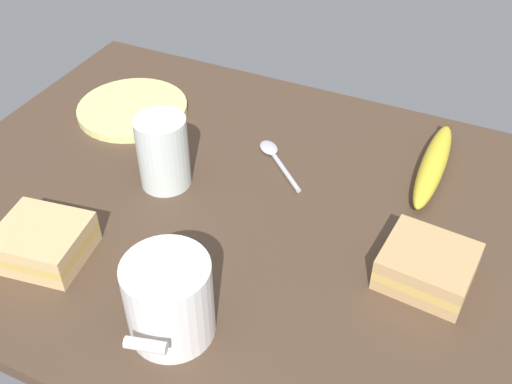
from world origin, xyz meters
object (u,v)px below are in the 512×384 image
Objects in this scene: coffee_mug_black at (165,297)px; sandwich_main at (427,266)px; glass_of_milk at (163,157)px; sandwich_side at (43,242)px; spoon at (275,157)px; plate_of_food at (133,109)px; banana at (433,164)px.

sandwich_main is (23.07, 18.25, -2.76)cm from coffee_mug_black.
sandwich_side is at bearing -107.87° from glass_of_milk.
sandwich_side is 33.83cm from spoon.
coffee_mug_black is 1.03× the size of sandwich_side.
glass_of_milk is 1.02× the size of spoon.
sandwich_side is at bearing 171.15° from coffee_mug_black.
banana is at bearing 5.37° from plate_of_food.
glass_of_milk is (-13.15, 20.77, -0.53)cm from coffee_mug_black.
plate_of_food is 1.62× the size of sandwich_main.
coffee_mug_black reaches higher than banana.
plate_of_food is 1.50× the size of coffee_mug_black.
plate_of_food is 1.73× the size of spoon.
sandwich_main is at bearing 20.04° from sandwich_side.
glass_of_milk is (-36.22, 2.52, 2.23)cm from sandwich_main.
sandwich_main is at bearing -29.06° from spoon.
glass_of_milk is (5.75, 17.83, 2.23)cm from sandwich_side.
coffee_mug_black is at bearing -57.66° from glass_of_milk.
coffee_mug_black is 1.14× the size of glass_of_milk.
coffee_mug_black is at bearing -117.14° from banana.
plate_of_food is 1.55× the size of sandwich_side.
spoon is (11.47, 11.24, -4.05)cm from glass_of_milk.
coffee_mug_black is 42.93cm from banana.
glass_of_milk is (14.03, -12.93, 3.83)cm from plate_of_food.
sandwich_main reaches higher than spoon.
plate_of_food is 52.60cm from sandwich_main.
sandwich_main is at bearing -3.98° from glass_of_milk.
sandwich_side is 18.86cm from glass_of_milk.
plate_of_food is at bearing 105.07° from sandwich_side.
glass_of_milk is at bearing -152.07° from banana.
glass_of_milk is at bearing 122.34° from coffee_mug_black.
sandwich_side reaches higher than plate_of_food.
glass_of_milk is 16.56cm from spoon.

